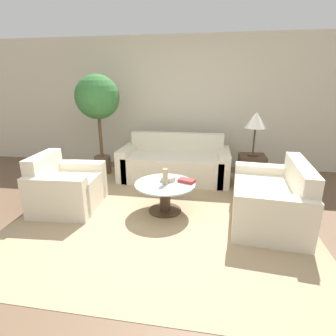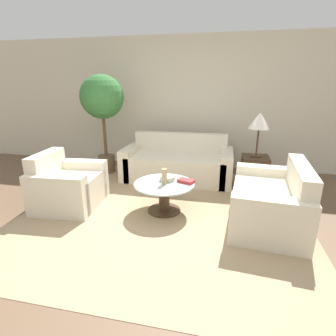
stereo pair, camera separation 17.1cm
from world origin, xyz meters
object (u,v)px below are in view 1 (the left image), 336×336
(potted_plant, at_px, (98,102))
(book_stack, at_px, (187,181))
(loveseat, at_px, (273,201))
(bowl, at_px, (168,178))
(coffee_table, at_px, (165,193))
(vase, at_px, (165,177))
(armchair, at_px, (65,189))
(table_lamp, at_px, (256,121))
(sofa_main, at_px, (175,163))

(potted_plant, bearing_deg, book_stack, -36.88)
(loveseat, xyz_separation_m, bowl, (-1.38, 0.15, 0.17))
(coffee_table, height_order, vase, vase)
(armchair, distance_m, table_lamp, 3.13)
(sofa_main, xyz_separation_m, loveseat, (1.46, -1.42, 0.00))
(table_lamp, bearing_deg, sofa_main, 172.55)
(loveseat, bearing_deg, vase, -85.03)
(potted_plant, height_order, book_stack, potted_plant)
(potted_plant, relative_size, vase, 8.70)
(sofa_main, relative_size, coffee_table, 2.39)
(book_stack, bearing_deg, bowl, -165.14)
(sofa_main, bearing_deg, bowl, -86.39)
(armchair, height_order, coffee_table, armchair)
(book_stack, bearing_deg, vase, -135.20)
(loveseat, distance_m, bowl, 1.40)
(coffee_table, bearing_deg, potted_plant, 136.40)
(sofa_main, height_order, book_stack, sofa_main)
(sofa_main, xyz_separation_m, potted_plant, (-1.45, 0.05, 1.10))
(loveseat, distance_m, coffee_table, 1.40)
(loveseat, xyz_separation_m, vase, (-1.39, 0.00, 0.24))
(sofa_main, xyz_separation_m, coffee_table, (0.06, -1.38, -0.01))
(coffee_table, relative_size, vase, 3.83)
(armchair, distance_m, bowl, 1.47)
(loveseat, height_order, vase, loveseat)
(table_lamp, height_order, potted_plant, potted_plant)
(loveseat, xyz_separation_m, potted_plant, (-2.91, 1.47, 1.10))
(armchair, bearing_deg, potted_plant, -1.21)
(coffee_table, bearing_deg, bowl, 78.92)
(sofa_main, distance_m, coffee_table, 1.39)
(table_lamp, relative_size, vase, 3.35)
(armchair, xyz_separation_m, book_stack, (1.71, 0.19, 0.16))
(bowl, bearing_deg, table_lamp, 40.70)
(coffee_table, distance_m, table_lamp, 1.96)
(loveseat, xyz_separation_m, coffee_table, (-1.40, 0.03, -0.01))
(bowl, bearing_deg, coffee_table, -101.08)
(vase, bearing_deg, sofa_main, 92.69)
(coffee_table, distance_m, potted_plant, 2.36)
(vase, xyz_separation_m, bowl, (0.01, 0.15, -0.08))
(book_stack, bearing_deg, coffee_table, -141.54)
(potted_plant, bearing_deg, loveseat, -26.80)
(sofa_main, relative_size, potted_plant, 1.05)
(potted_plant, bearing_deg, armchair, -86.95)
(sofa_main, height_order, table_lamp, table_lamp)
(coffee_table, distance_m, book_stack, 0.34)
(potted_plant, height_order, bowl, potted_plant)
(bowl, bearing_deg, loveseat, -6.28)
(sofa_main, distance_m, book_stack, 1.35)
(table_lamp, bearing_deg, bowl, -139.30)
(vase, bearing_deg, armchair, -177.55)
(sofa_main, distance_m, potted_plant, 1.82)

